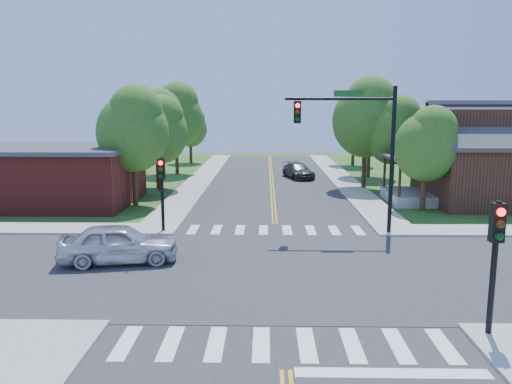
{
  "coord_description": "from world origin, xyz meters",
  "views": [
    {
      "loc": [
        -0.49,
        -18.49,
        6.22
      ],
      "look_at": [
        -0.96,
        5.03,
        2.2
      ],
      "focal_mm": 35.0,
      "sensor_mm": 36.0,
      "label": 1
    }
  ],
  "objects_px": {
    "signal_pole_se": "(496,244)",
    "car_silver": "(119,244)",
    "signal_pole_nw": "(162,181)",
    "house_ne": "(505,152)",
    "signal_mast_ne": "(358,136)",
    "car_dgrey": "(298,171)"
  },
  "relations": [
    {
      "from": "signal_pole_se",
      "to": "car_silver",
      "type": "bearing_deg",
      "value": 152.13
    },
    {
      "from": "signal_pole_se",
      "to": "signal_pole_nw",
      "type": "xyz_separation_m",
      "value": [
        -11.2,
        11.2,
        0.0
      ]
    },
    {
      "from": "house_ne",
      "to": "car_silver",
      "type": "relative_size",
      "value": 2.65
    },
    {
      "from": "signal_mast_ne",
      "to": "house_ne",
      "type": "distance_m",
      "value": 14.23
    },
    {
      "from": "signal_pole_se",
      "to": "car_silver",
      "type": "distance_m",
      "value": 13.67
    },
    {
      "from": "signal_mast_ne",
      "to": "car_dgrey",
      "type": "bearing_deg",
      "value": 94.62
    },
    {
      "from": "signal_pole_se",
      "to": "house_ne",
      "type": "xyz_separation_m",
      "value": [
        9.51,
        19.86,
        0.67
      ]
    },
    {
      "from": "signal_pole_se",
      "to": "car_dgrey",
      "type": "xyz_separation_m",
      "value": [
        -3.26,
        30.61,
        -2.01
      ]
    },
    {
      "from": "signal_pole_se",
      "to": "car_dgrey",
      "type": "relative_size",
      "value": 0.79
    },
    {
      "from": "car_silver",
      "to": "car_dgrey",
      "type": "bearing_deg",
      "value": -29.32
    },
    {
      "from": "car_dgrey",
      "to": "signal_pole_se",
      "type": "bearing_deg",
      "value": -100.09
    },
    {
      "from": "signal_mast_ne",
      "to": "car_silver",
      "type": "height_order",
      "value": "signal_mast_ne"
    },
    {
      "from": "signal_mast_ne",
      "to": "signal_pole_se",
      "type": "relative_size",
      "value": 1.89
    },
    {
      "from": "house_ne",
      "to": "car_dgrey",
      "type": "bearing_deg",
      "value": 139.88
    },
    {
      "from": "signal_mast_ne",
      "to": "car_dgrey",
      "type": "relative_size",
      "value": 1.49
    },
    {
      "from": "signal_pole_nw",
      "to": "car_silver",
      "type": "xyz_separation_m",
      "value": [
        -0.77,
        -4.87,
        -1.87
      ]
    },
    {
      "from": "house_ne",
      "to": "car_dgrey",
      "type": "height_order",
      "value": "house_ne"
    },
    {
      "from": "signal_pole_nw",
      "to": "car_silver",
      "type": "relative_size",
      "value": 0.77
    },
    {
      "from": "signal_pole_se",
      "to": "house_ne",
      "type": "relative_size",
      "value": 0.29
    },
    {
      "from": "signal_pole_se",
      "to": "house_ne",
      "type": "bearing_deg",
      "value": 64.42
    },
    {
      "from": "car_silver",
      "to": "signal_mast_ne",
      "type": "bearing_deg",
      "value": -74.19
    },
    {
      "from": "signal_pole_nw",
      "to": "car_dgrey",
      "type": "height_order",
      "value": "signal_pole_nw"
    }
  ]
}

